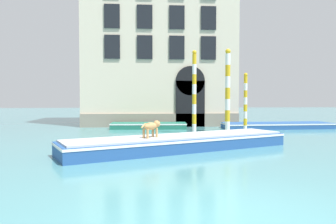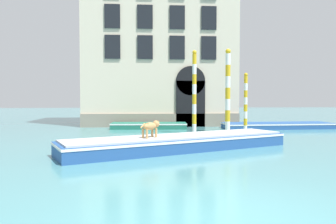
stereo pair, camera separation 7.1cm
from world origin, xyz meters
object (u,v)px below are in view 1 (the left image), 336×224
object	(u,v)px
boat_moored_far	(277,125)
mooring_pole_0	(194,92)
mooring_pole_2	(245,102)
dog_on_deck	(152,126)
boat_foreground	(180,142)
boat_moored_near_palazzo	(149,125)
mooring_pole_1	(228,91)

from	to	relation	value
boat_moored_far	mooring_pole_0	size ratio (longest dim) A/B	1.55
mooring_pole_0	mooring_pole_2	size ratio (longest dim) A/B	1.35
mooring_pole_2	dog_on_deck	bearing A→B (deg)	-130.05
boat_foreground	boat_moored_far	bearing A→B (deg)	24.67
dog_on_deck	boat_moored_near_palazzo	xyz separation A→B (m)	(0.09, 9.19, -0.74)
boat_moored_far	mooring_pole_2	size ratio (longest dim) A/B	2.08
dog_on_deck	mooring_pole_1	size ratio (longest dim) A/B	0.15
boat_foreground	boat_moored_near_palazzo	xyz separation A→B (m)	(-0.99, 8.58, -0.09)
boat_moored_near_palazzo	mooring_pole_2	distance (m)	6.18
boat_moored_near_palazzo	mooring_pole_0	distance (m)	4.49
boat_foreground	boat_moored_near_palazzo	distance (m)	8.64
boat_foreground	boat_moored_near_palazzo	bearing A→B (deg)	72.69
boat_foreground	dog_on_deck	size ratio (longest dim) A/B	12.43
boat_foreground	mooring_pole_1	xyz separation A→B (m)	(3.33, 5.83, 2.05)
boat_moored_near_palazzo	boat_moored_far	xyz separation A→B (m)	(8.13, -0.50, -0.00)
boat_moored_far	mooring_pole_1	xyz separation A→B (m)	(-3.80, -2.25, 2.15)
boat_foreground	mooring_pole_1	world-z (taller)	mooring_pole_1
dog_on_deck	mooring_pole_1	distance (m)	7.92
mooring_pole_1	mooring_pole_2	size ratio (longest dim) A/B	1.39
mooring_pole_1	mooring_pole_2	world-z (taller)	mooring_pole_1
boat_foreground	dog_on_deck	world-z (taller)	dog_on_deck
boat_moored_far	mooring_pole_0	xyz separation A→B (m)	(-5.74, -2.70, 2.06)
dog_on_deck	mooring_pole_0	size ratio (longest dim) A/B	0.16
dog_on_deck	boat_moored_far	bearing A→B (deg)	0.82
mooring_pole_1	mooring_pole_0	bearing A→B (deg)	-167.00
dog_on_deck	mooring_pole_2	xyz separation A→B (m)	(5.43, 6.46, 0.74)
dog_on_deck	boat_moored_far	size ratio (longest dim) A/B	0.10
mooring_pole_0	mooring_pole_1	size ratio (longest dim) A/B	0.96
mooring_pole_2	boat_moored_far	bearing A→B (deg)	38.68
mooring_pole_0	mooring_pole_2	distance (m)	3.05
boat_foreground	dog_on_deck	distance (m)	1.39
mooring_pole_1	mooring_pole_2	xyz separation A→B (m)	(1.02, 0.02, -0.66)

